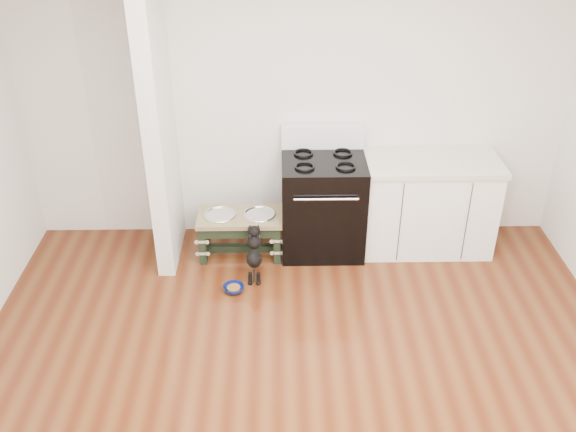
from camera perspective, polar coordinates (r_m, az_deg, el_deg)
The scene contains 8 objects.
ground at distance 4.56m, azimuth 1.44°, elevation -17.87°, with size 5.00×5.00×0.00m, color #4B1E0D.
room_shell at distance 3.51m, azimuth 1.78°, elevation -0.13°, with size 5.00×5.00×5.00m.
partition_wall at distance 5.61m, azimuth -11.44°, elevation 8.45°, with size 0.15×0.80×2.70m, color silver.
oven_range at distance 5.97m, azimuth 3.11°, elevation 1.12°, with size 0.76×0.69×1.14m.
cabinet_run at distance 6.14m, azimuth 12.25°, elevation 1.06°, with size 1.24×0.64×0.91m.
dog_feeder at distance 5.95m, azimuth -4.27°, elevation -0.95°, with size 0.78×0.42×0.44m.
puppy at distance 5.67m, azimuth -3.03°, elevation -3.22°, with size 0.14×0.40×0.47m.
floor_bowl at distance 5.63m, azimuth -4.85°, elevation -6.45°, with size 0.19×0.19×0.06m.
Camera 1 is at (-0.16, -3.01, 3.42)m, focal length 40.00 mm.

